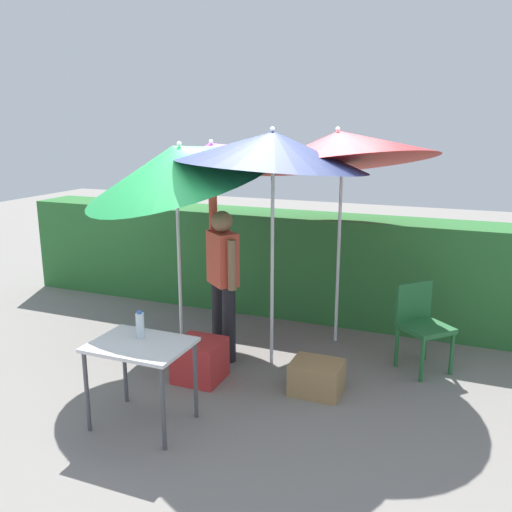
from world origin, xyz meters
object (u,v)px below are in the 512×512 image
object	(u,v)px
cooler_box	(200,360)
bottle_water	(140,325)
umbrella_navy	(213,158)
chair_plastic	(421,321)
crate_cardboard	(317,377)
person_vendor	(223,273)
folding_table	(141,353)
umbrella_rainbow	(178,163)
umbrella_yellow	(340,148)
umbrella_orange	(273,149)

from	to	relation	value
cooler_box	bottle_water	xyz separation A→B (m)	(-0.11, -0.82, 0.64)
umbrella_navy	chair_plastic	bearing A→B (deg)	-2.67
umbrella_navy	crate_cardboard	xyz separation A→B (m)	(1.56, -1.03, -1.94)
chair_plastic	bottle_water	xyz separation A→B (m)	(-2.08, -1.90, 0.33)
person_vendor	chair_plastic	world-z (taller)	person_vendor
folding_table	bottle_water	size ratio (longest dim) A/B	3.33
chair_plastic	cooler_box	bearing A→B (deg)	-151.18
crate_cardboard	bottle_water	xyz separation A→B (m)	(-1.25, -0.98, 0.69)
chair_plastic	crate_cardboard	xyz separation A→B (m)	(-0.83, -0.92, -0.36)
umbrella_rainbow	cooler_box	bearing A→B (deg)	-46.13
umbrella_yellow	cooler_box	distance (m)	2.67
chair_plastic	bottle_water	distance (m)	2.84
chair_plastic	bottle_water	size ratio (longest dim) A/B	3.71
umbrella_orange	bottle_water	size ratio (longest dim) A/B	10.40
umbrella_rainbow	person_vendor	world-z (taller)	umbrella_rainbow
chair_plastic	bottle_water	world-z (taller)	bottle_water
person_vendor	cooler_box	size ratio (longest dim) A/B	4.19
umbrella_orange	chair_plastic	world-z (taller)	umbrella_orange
umbrella_navy	bottle_water	distance (m)	2.39
person_vendor	crate_cardboard	size ratio (longest dim) A/B	4.00
umbrella_orange	folding_table	world-z (taller)	umbrella_orange
umbrella_orange	crate_cardboard	xyz separation A→B (m)	(0.64, -0.48, -2.07)
person_vendor	bottle_water	xyz separation A→B (m)	(-0.09, -1.41, -0.09)
bottle_water	person_vendor	bearing A→B (deg)	86.40
cooler_box	folding_table	size ratio (longest dim) A/B	0.56
chair_plastic	umbrella_orange	bearing A→B (deg)	-163.18
umbrella_rainbow	crate_cardboard	distance (m)	2.51
crate_cardboard	folding_table	distance (m)	1.68
umbrella_orange	chair_plastic	bearing A→B (deg)	16.82
umbrella_navy	bottle_water	world-z (taller)	umbrella_navy
person_vendor	chair_plastic	distance (m)	2.10
umbrella_orange	umbrella_yellow	distance (m)	0.93
bottle_water	crate_cardboard	bearing A→B (deg)	38.11
umbrella_orange	umbrella_rainbow	bearing A→B (deg)	-169.05
umbrella_rainbow	crate_cardboard	world-z (taller)	umbrella_rainbow
umbrella_navy	folding_table	distance (m)	2.58
chair_plastic	cooler_box	size ratio (longest dim) A/B	1.98
umbrella_yellow	folding_table	world-z (taller)	umbrella_yellow
person_vendor	crate_cardboard	bearing A→B (deg)	-19.93
chair_plastic	bottle_water	bearing A→B (deg)	-137.56
bottle_water	umbrella_rainbow	bearing A→B (deg)	104.67
crate_cardboard	cooler_box	bearing A→B (deg)	-171.73
umbrella_navy	bottle_water	xyz separation A→B (m)	(0.31, -2.01, -1.25)
umbrella_navy	cooler_box	bearing A→B (deg)	-70.81
cooler_box	bottle_water	world-z (taller)	bottle_water
cooler_box	chair_plastic	bearing A→B (deg)	28.82
umbrella_navy	folding_table	size ratio (longest dim) A/B	3.17
umbrella_rainbow	person_vendor	size ratio (longest dim) A/B	1.42
bottle_water	umbrella_orange	bearing A→B (deg)	67.05
crate_cardboard	bottle_water	distance (m)	1.74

